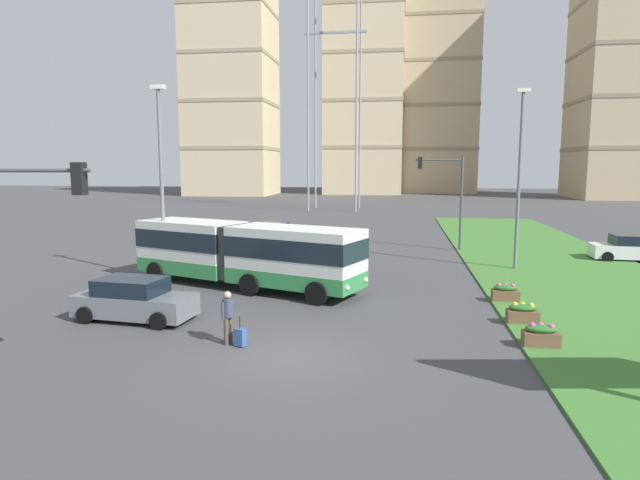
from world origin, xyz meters
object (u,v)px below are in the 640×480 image
(car_white_van, at_px, (631,248))
(apartment_tower_centre, at_px, (425,89))
(car_maroon_sedan, at_px, (273,234))
(apartment_tower_west, at_px, (231,83))
(streetlight_median, at_px, (519,173))
(rolling_suitcase, at_px, (240,337))
(flower_planter_2, at_px, (505,292))
(car_grey_wagon, at_px, (134,300))
(articulated_bus, at_px, (244,253))
(apartment_tower_eastcentre, at_px, (623,54))
(flower_planter_0, at_px, (541,335))
(traffic_light_near_left, at_px, (16,235))
(traffic_light_far_right, at_px, (447,188))
(pedestrian_crossing, at_px, (228,314))
(apartment_tower_westcentre, at_px, (365,61))
(flower_planter_1, at_px, (523,313))
(streetlight_left, at_px, (161,175))

(car_white_van, height_order, apartment_tower_centre, apartment_tower_centre)
(car_maroon_sedan, xyz_separation_m, apartment_tower_west, (-23.96, 66.93, 21.14))
(streetlight_median, bearing_deg, rolling_suitcase, -127.64)
(car_white_van, xyz_separation_m, flower_planter_2, (-9.44, -11.58, -0.33))
(car_white_van, bearing_deg, car_grey_wagon, -145.34)
(car_grey_wagon, bearing_deg, articulated_bus, 67.00)
(apartment_tower_west, distance_m, apartment_tower_eastcentre, 71.02)
(car_maroon_sedan, bearing_deg, flower_planter_2, -48.25)
(flower_planter_0, bearing_deg, apartment_tower_eastcentre, 68.96)
(traffic_light_near_left, height_order, traffic_light_far_right, traffic_light_far_right)
(traffic_light_near_left, bearing_deg, pedestrian_crossing, 42.85)
(articulated_bus, relative_size, flower_planter_0, 10.78)
(flower_planter_0, relative_size, apartment_tower_eastcentre, 0.02)
(apartment_tower_west, relative_size, apartment_tower_westcentre, 0.80)
(traffic_light_far_right, relative_size, streetlight_median, 0.64)
(car_white_van, relative_size, traffic_light_near_left, 0.77)
(flower_planter_1, xyz_separation_m, flower_planter_2, (0.00, 3.27, 0.00))
(car_grey_wagon, xyz_separation_m, apartment_tower_eastcentre, (47.47, 85.30, 24.28))
(car_white_van, height_order, rolling_suitcase, car_white_van)
(articulated_bus, height_order, streetlight_left, streetlight_left)
(flower_planter_0, bearing_deg, apartment_tower_westcentre, 97.01)
(car_grey_wagon, relative_size, car_maroon_sedan, 1.00)
(traffic_light_far_right, xyz_separation_m, apartment_tower_eastcentre, (34.60, 66.40, 20.76))
(car_maroon_sedan, xyz_separation_m, apartment_tower_eastcentre, (46.97, 65.14, 24.28))
(flower_planter_2, relative_size, apartment_tower_westcentre, 0.02)
(flower_planter_2, xyz_separation_m, traffic_light_near_left, (-14.14, -10.88, 3.55))
(rolling_suitcase, bearing_deg, flower_planter_2, 37.10)
(rolling_suitcase, height_order, traffic_light_far_right, traffic_light_far_right)
(articulated_bus, relative_size, apartment_tower_eastcentre, 0.24)
(pedestrian_crossing, xyz_separation_m, flower_planter_2, (9.89, 6.94, -0.58))
(streetlight_median, height_order, apartment_tower_eastcentre, apartment_tower_eastcentre)
(car_maroon_sedan, height_order, traffic_light_near_left, traffic_light_near_left)
(apartment_tower_west, bearing_deg, apartment_tower_centre, 23.54)
(flower_planter_2, distance_m, apartment_tower_westcentre, 97.03)
(apartment_tower_eastcentre, bearing_deg, apartment_tower_westcentre, 165.26)
(streetlight_left, xyz_separation_m, apartment_tower_west, (-21.50, 80.07, 16.65))
(articulated_bus, bearing_deg, traffic_light_near_left, -101.41)
(rolling_suitcase, distance_m, traffic_light_far_right, 23.09)
(car_grey_wagon, xyz_separation_m, apartment_tower_centre, (14.64, 103.69, 21.55))
(car_white_van, bearing_deg, flower_planter_0, -118.39)
(car_grey_wagon, xyz_separation_m, car_white_van, (23.67, 16.36, 0.00))
(car_maroon_sedan, height_order, streetlight_median, streetlight_median)
(car_grey_wagon, height_order, car_maroon_sedan, same)
(traffic_light_near_left, xyz_separation_m, apartment_tower_eastcentre, (47.38, 91.40, 21.06))
(car_maroon_sedan, distance_m, rolling_suitcase, 22.93)
(streetlight_left, relative_size, streetlight_median, 0.98)
(flower_planter_0, height_order, apartment_tower_centre, apartment_tower_centre)
(apartment_tower_centre, xyz_separation_m, apartment_tower_eastcentre, (32.82, -18.39, 2.72))
(car_grey_wagon, relative_size, streetlight_median, 0.47)
(articulated_bus, xyz_separation_m, streetlight_median, (13.61, 6.41, 3.70))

